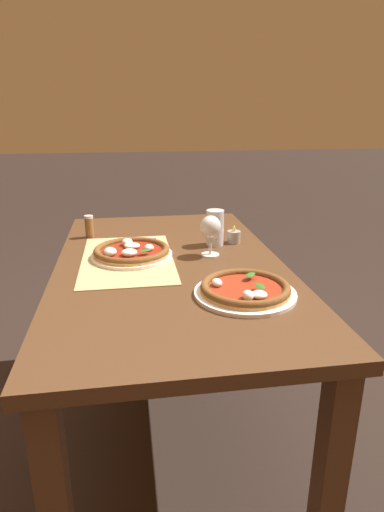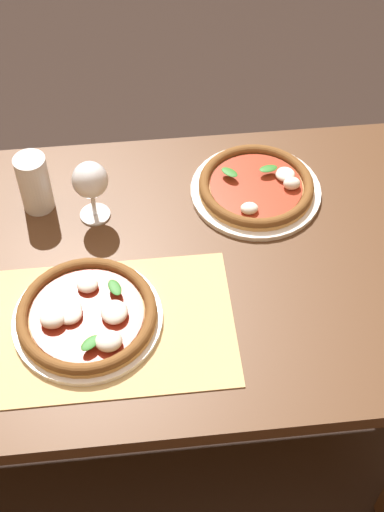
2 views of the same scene
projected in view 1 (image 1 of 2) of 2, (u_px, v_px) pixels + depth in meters
ground_plane at (173, 427)px, 1.80m from camera, size 24.00×24.00×0.00m
dining_table at (170, 289)px, 1.59m from camera, size 1.43×0.82×0.74m
paper_placemat at (128, 259)px, 1.59m from camera, size 0.56×0.33×0.00m
pizza_near at (131, 252)px, 1.60m from camera, size 0.30×0.30×0.05m
pizza_far at (245, 290)px, 1.28m from camera, size 0.31×0.31×0.05m
wine_glass at (210, 229)px, 1.60m from camera, size 0.08×0.08×0.16m
pint_glass at (215, 228)px, 1.74m from camera, size 0.07×0.07×0.15m
fork at (134, 241)px, 1.79m from camera, size 0.04×0.20×0.00m
knife at (131, 240)px, 1.81m from camera, size 0.05×0.21×0.01m
votive_candle at (234, 237)px, 1.78m from camera, size 0.06×0.06×0.07m
pepper_shaker at (89, 226)px, 1.85m from camera, size 0.04×0.04×0.10m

